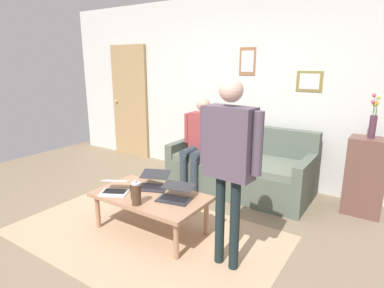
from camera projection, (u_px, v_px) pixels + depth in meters
name	position (u px, v px, depth m)	size (l,w,h in m)	color
ground_plane	(148.00, 236.00, 3.30)	(7.68, 7.68, 0.00)	#806D54
area_rug	(145.00, 234.00, 3.33)	(2.77, 1.70, 0.01)	tan
back_wall	(243.00, 90.00, 4.73)	(7.04, 0.11, 2.70)	silver
interior_door	(130.00, 102.00, 5.94)	(0.82, 0.09, 2.05)	tan
couch	(240.00, 169.00, 4.41)	(1.91, 0.85, 0.88)	#545F52
coffee_table	(150.00, 198.00, 3.31)	(1.19, 0.67, 0.41)	#A5785A
laptop_left	(153.00, 183.00, 3.50)	(0.43, 0.45, 0.14)	#28282D
laptop_center	(115.00, 188.00, 3.36)	(0.38, 0.37, 0.14)	silver
laptop_right	(175.00, 195.00, 3.19)	(0.39, 0.37, 0.12)	#28282D
french_press	(136.00, 193.00, 3.05)	(0.11, 0.09, 0.25)	#4C3323
side_shelf	(365.00, 177.00, 3.69)	(0.42, 0.32, 0.92)	brown
flower_vase	(373.00, 121.00, 3.53)	(0.09, 0.08, 0.50)	#4F2E3F
person_standing	(229.00, 152.00, 2.57)	(0.58, 0.22, 1.64)	black
person_seated	(200.00, 138.00, 4.40)	(0.55, 0.51, 1.28)	#2F3B45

